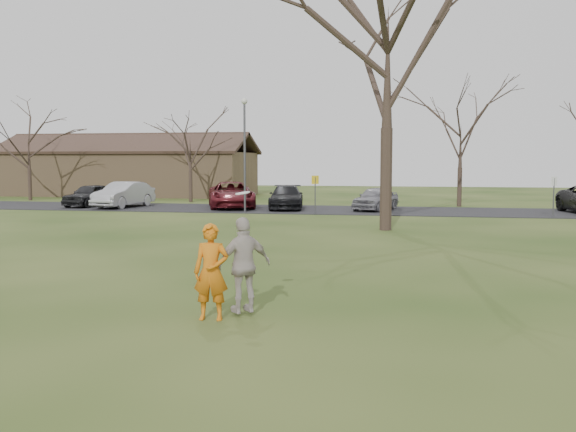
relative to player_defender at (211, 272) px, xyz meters
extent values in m
plane|color=#1E380F|center=(0.52, 0.66, -0.88)|extent=(120.00, 120.00, 0.00)
cube|color=black|center=(0.52, 25.66, -0.86)|extent=(62.00, 6.50, 0.04)
imported|color=#C76610|center=(0.00, 0.00, 0.00)|extent=(0.68, 0.48, 1.76)
imported|color=black|center=(-15.99, 25.45, -0.14)|extent=(2.17, 4.27, 1.39)
imported|color=#A6A6AC|center=(-13.60, 25.10, -0.07)|extent=(2.29, 4.87, 1.54)
imported|color=maroon|center=(-7.05, 25.91, -0.06)|extent=(4.30, 6.16, 1.56)
imported|color=black|center=(-3.65, 25.69, -0.15)|extent=(2.61, 4.95, 1.37)
imported|color=gray|center=(1.56, 25.76, -0.16)|extent=(2.80, 4.27, 1.35)
imported|color=#B1A69F|center=(0.51, 0.42, 0.07)|extent=(1.09, 1.00, 1.79)
cylinder|color=white|center=(0.48, 0.44, 1.41)|extent=(0.27, 0.27, 0.08)
cube|color=#8C6D4C|center=(-19.48, 38.66, 0.87)|extent=(20.00, 8.00, 3.50)
cube|color=#33231C|center=(-19.48, 36.61, 3.37)|extent=(20.60, 4.40, 1.78)
cube|color=#33231C|center=(-19.48, 40.71, 3.37)|extent=(20.60, 4.40, 1.78)
cube|color=#38281E|center=(-19.48, 38.66, 4.07)|extent=(20.60, 0.45, 0.20)
cylinder|color=#47474C|center=(-5.48, 23.16, 2.12)|extent=(0.12, 0.12, 6.00)
sphere|color=beige|center=(-5.48, 23.16, 5.22)|extent=(0.34, 0.34, 0.34)
cylinder|color=#47474C|center=(-1.48, 22.66, 0.12)|extent=(0.06, 0.06, 2.00)
cube|color=yellow|center=(-1.48, 22.66, 0.97)|extent=(0.35, 0.35, 0.45)
cylinder|color=#47474C|center=(10.52, 22.66, 0.12)|extent=(0.06, 0.06, 2.00)
cube|color=silver|center=(10.52, 22.66, 0.97)|extent=(0.35, 0.35, 0.45)
camera|label=1|loc=(3.52, -10.91, 2.01)|focal=39.74mm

